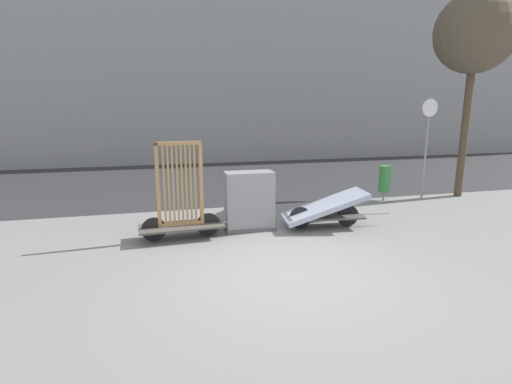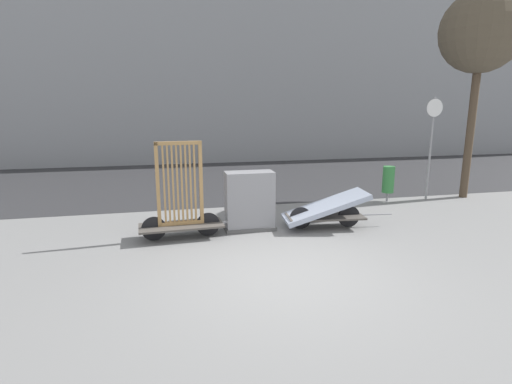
{
  "view_description": "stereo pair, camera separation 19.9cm",
  "coord_description": "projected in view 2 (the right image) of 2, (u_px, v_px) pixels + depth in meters",
  "views": [
    {
      "loc": [
        -1.97,
        -5.63,
        2.66
      ],
      "look_at": [
        0.0,
        2.21,
        0.88
      ],
      "focal_mm": 28.0,
      "sensor_mm": 36.0,
      "label": 1
    },
    {
      "loc": [
        -1.78,
        -5.68,
        2.66
      ],
      "look_at": [
        0.0,
        2.21,
        0.88
      ],
      "focal_mm": 28.0,
      "sensor_mm": 36.0,
      "label": 2
    }
  ],
  "objects": [
    {
      "name": "road_strip",
      "position": [
        218.0,
        179.0,
        14.55
      ],
      "size": [
        56.0,
        8.2,
        0.01
      ],
      "color": "#2D2D30",
      "rests_on": "ground_plane"
    },
    {
      "name": "ground_plane",
      "position": [
        286.0,
        275.0,
        6.36
      ],
      "size": [
        60.0,
        60.0,
        0.0
      ],
      "primitive_type": "plane",
      "color": "slate"
    },
    {
      "name": "street_tree",
      "position": [
        482.0,
        33.0,
        10.76
      ],
      "size": [
        2.2,
        2.2,
        5.69
      ],
      "color": "#4C3D2D",
      "rests_on": "ground_plane"
    },
    {
      "name": "bike_cart_with_bedframe",
      "position": [
        181.0,
        208.0,
        8.0
      ],
      "size": [
        2.39,
        0.77,
        1.97
      ],
      "rotation": [
        0.0,
        0.0,
        0.06
      ],
      "color": "#4C4742",
      "rests_on": "ground_plane"
    },
    {
      "name": "sign_post",
      "position": [
        432.0,
        137.0,
        11.08
      ],
      "size": [
        0.49,
        0.06,
        2.87
      ],
      "color": "gray",
      "rests_on": "ground_plane"
    },
    {
      "name": "utility_cabinet",
      "position": [
        249.0,
        203.0,
        8.57
      ],
      "size": [
        1.09,
        0.54,
        1.27
      ],
      "color": "#4C4C4C",
      "rests_on": "ground_plane"
    },
    {
      "name": "trash_bin",
      "position": [
        388.0,
        180.0,
        11.08
      ],
      "size": [
        0.32,
        0.32,
        0.99
      ],
      "color": "gray",
      "rests_on": "ground_plane"
    },
    {
      "name": "building_facade",
      "position": [
        200.0,
        60.0,
        19.34
      ],
      "size": [
        48.0,
        4.0,
        9.56
      ],
      "color": "gray",
      "rests_on": "ground_plane"
    },
    {
      "name": "bike_cart_with_mattress",
      "position": [
        325.0,
        209.0,
        8.71
      ],
      "size": [
        2.47,
        1.01,
        0.82
      ],
      "rotation": [
        0.0,
        0.0,
        -0.1
      ],
      "color": "#4C4742",
      "rests_on": "ground_plane"
    }
  ]
}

